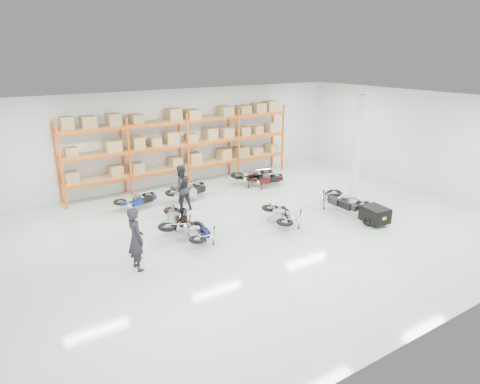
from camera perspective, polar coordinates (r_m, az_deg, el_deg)
room at (r=15.00m, az=3.27°, el=3.08°), size 18.00×18.00×18.00m
pallet_rack at (r=20.41m, az=-7.55°, el=7.08°), size 11.28×0.98×3.62m
structural_column at (r=18.79m, az=15.32°, el=5.58°), size 0.25×0.25×4.50m
moto_blue_centre at (r=14.52m, az=-5.69°, el=-4.91°), size 1.12×1.71×1.02m
moto_silver_left at (r=15.83m, az=5.65°, el=-2.66°), size 1.32×1.94×1.15m
moto_black_far_left at (r=15.47m, az=-8.55°, el=-3.16°), size 1.75×2.09×1.21m
moto_touring_right at (r=17.61m, az=13.65°, el=-0.70°), size 1.08×2.02×1.28m
trailer at (r=16.70m, az=17.54°, el=-2.87°), size 0.87×1.63×0.67m
moto_back_a at (r=17.95m, az=-13.56°, el=-0.69°), size 1.75×1.13×1.04m
moto_back_b at (r=18.60m, az=-6.80°, el=0.61°), size 2.04×1.44×1.20m
moto_back_c at (r=20.64m, az=1.89°, el=2.56°), size 2.02×1.24×1.22m
moto_back_d at (r=20.36m, az=3.53°, el=2.07°), size 1.76×1.12×1.06m
person_left at (r=12.90m, az=-13.72°, el=-6.10°), size 0.51×0.74×1.94m
person_back at (r=17.33m, az=-7.93°, el=0.54°), size 0.94×0.75×1.89m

